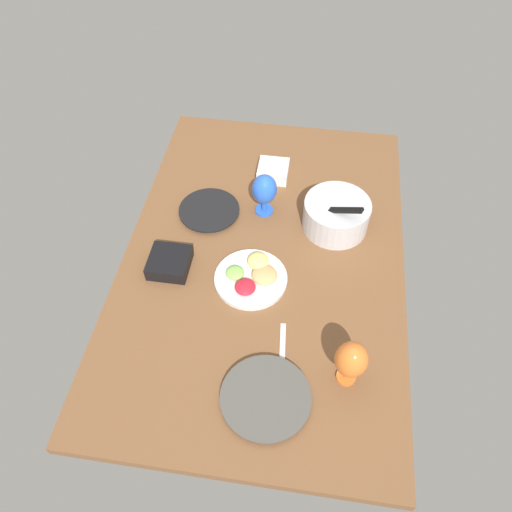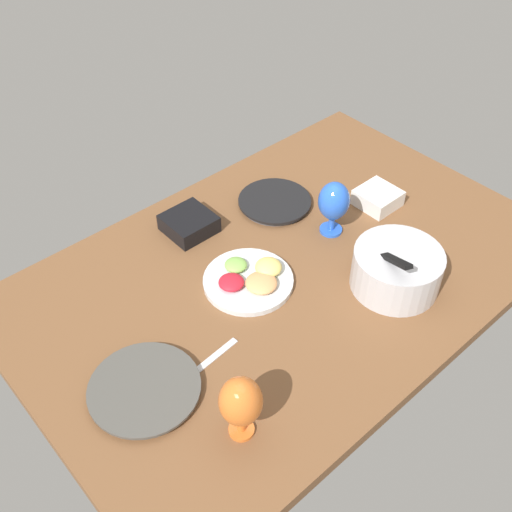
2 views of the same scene
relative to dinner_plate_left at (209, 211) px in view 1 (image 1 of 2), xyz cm
name	(u,v)px [view 1 (image 1 of 2)]	position (x,y,z in cm)	size (l,w,h in cm)	color
ground_plane	(264,258)	(18.26, 24.67, -3.14)	(160.00, 104.00, 4.00)	brown
dinner_plate_left	(209,211)	(0.00, 0.00, 0.00)	(24.37, 24.37, 2.18)	#4C4C51
dinner_plate_right	(266,398)	(74.34, 32.94, 0.00)	(27.88, 27.88, 2.19)	silver
mixing_bowl	(336,214)	(-0.34, 50.13, 5.47)	(25.41, 25.41, 18.66)	silver
fruit_platter	(252,276)	(30.24, 22.04, 0.67)	(26.30, 26.30, 5.59)	silver
hurricane_glass_orange	(351,360)	(63.55, 56.81, 10.61)	(9.97, 9.97, 18.69)	orange
hurricane_glass_blue	(264,190)	(-4.27, 21.66, 10.37)	(9.76, 9.76, 18.48)	blue
square_bowl_black	(169,262)	(29.12, -8.58, 1.95)	(14.51, 14.51, 5.55)	black
square_bowl_white	(273,170)	(-25.73, 22.59, 1.92)	(12.75, 12.75, 5.48)	white
fork_by_right_plate	(282,347)	(56.07, 36.03, -0.84)	(18.00, 1.80, 0.60)	silver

